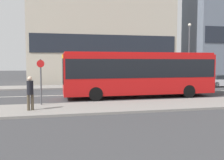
{
  "coord_description": "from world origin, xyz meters",
  "views": [
    {
      "loc": [
        -1.26,
        -20.25,
        2.69
      ],
      "look_at": [
        2.85,
        -1.96,
        1.31
      ],
      "focal_mm": 40.0,
      "sensor_mm": 36.0,
      "label": 1
    }
  ],
  "objects_px": {
    "pedestrian_near_stop": "(30,91)",
    "bus_stop_sign": "(41,78)",
    "parked_car_1": "(222,81)",
    "parked_car_0": "(182,81)",
    "street_lamp": "(189,47)",
    "city_bus": "(139,72)"
  },
  "relations": [
    {
      "from": "city_bus",
      "to": "street_lamp",
      "type": "height_order",
      "value": "street_lamp"
    },
    {
      "from": "pedestrian_near_stop",
      "to": "bus_stop_sign",
      "type": "xyz_separation_m",
      "value": [
        0.46,
        1.64,
        0.56
      ]
    },
    {
      "from": "street_lamp",
      "to": "parked_car_1",
      "type": "bearing_deg",
      "value": -36.21
    },
    {
      "from": "bus_stop_sign",
      "to": "street_lamp",
      "type": "distance_m",
      "value": 18.99
    },
    {
      "from": "pedestrian_near_stop",
      "to": "bus_stop_sign",
      "type": "bearing_deg",
      "value": 58.77
    },
    {
      "from": "city_bus",
      "to": "pedestrian_near_stop",
      "type": "distance_m",
      "value": 8.69
    },
    {
      "from": "parked_car_0",
      "to": "parked_car_1",
      "type": "distance_m",
      "value": 4.84
    },
    {
      "from": "city_bus",
      "to": "parked_car_1",
      "type": "relative_size",
      "value": 2.66
    },
    {
      "from": "parked_car_0",
      "to": "parked_car_1",
      "type": "xyz_separation_m",
      "value": [
        4.84,
        0.05,
        -0.05
      ]
    },
    {
      "from": "parked_car_1",
      "to": "pedestrian_near_stop",
      "type": "distance_m",
      "value": 21.43
    },
    {
      "from": "parked_car_1",
      "to": "street_lamp",
      "type": "bearing_deg",
      "value": 143.79
    },
    {
      "from": "parked_car_0",
      "to": "street_lamp",
      "type": "distance_m",
      "value": 4.69
    },
    {
      "from": "city_bus",
      "to": "street_lamp",
      "type": "distance_m",
      "value": 11.84
    },
    {
      "from": "pedestrian_near_stop",
      "to": "street_lamp",
      "type": "xyz_separation_m",
      "value": [
        16.09,
        12.1,
        3.17
      ]
    },
    {
      "from": "parked_car_1",
      "to": "bus_stop_sign",
      "type": "distance_m",
      "value": 20.32
    },
    {
      "from": "parked_car_0",
      "to": "street_lamp",
      "type": "height_order",
      "value": "street_lamp"
    },
    {
      "from": "city_bus",
      "to": "pedestrian_near_stop",
      "type": "relative_size",
      "value": 6.33
    },
    {
      "from": "city_bus",
      "to": "bus_stop_sign",
      "type": "distance_m",
      "value": 7.53
    },
    {
      "from": "city_bus",
      "to": "pedestrian_near_stop",
      "type": "xyz_separation_m",
      "value": [
        -7.49,
        -4.32,
        -0.78
      ]
    },
    {
      "from": "street_lamp",
      "to": "bus_stop_sign",
      "type": "bearing_deg",
      "value": -146.2
    },
    {
      "from": "city_bus",
      "to": "street_lamp",
      "type": "relative_size",
      "value": 1.66
    },
    {
      "from": "parked_car_0",
      "to": "pedestrian_near_stop",
      "type": "distance_m",
      "value": 17.27
    }
  ]
}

